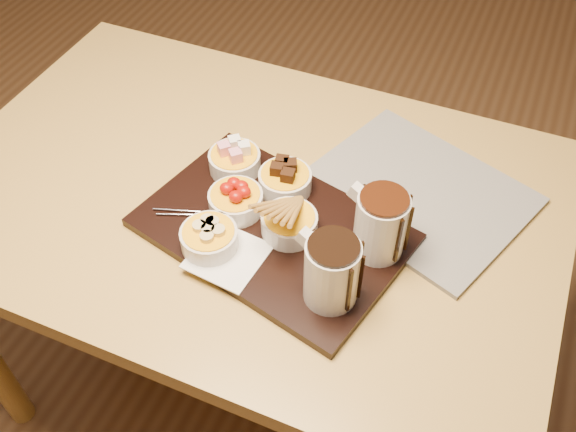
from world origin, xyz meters
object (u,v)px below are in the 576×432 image
at_px(serving_board, 273,230).
at_px(pitcher_dark_chocolate, 332,272).
at_px(bowl_strawberries, 236,202).
at_px(newspaper, 417,192).
at_px(dining_table, 249,225).
at_px(pitcher_milk_chocolate, 380,225).

relative_size(serving_board, pitcher_dark_chocolate, 3.81).
distance_m(bowl_strawberries, newspaper, 0.35).
bearing_deg(dining_table, pitcher_milk_chocolate, -10.78).
xyz_separation_m(bowl_strawberries, pitcher_milk_chocolate, (0.27, 0.01, 0.04)).
xyz_separation_m(dining_table, pitcher_dark_chocolate, (0.24, -0.18, 0.18)).
xyz_separation_m(bowl_strawberries, newspaper, (0.29, 0.18, -0.03)).
relative_size(dining_table, bowl_strawberries, 12.00).
bearing_deg(serving_board, pitcher_dark_chocolate, -19.98).
distance_m(dining_table, bowl_strawberries, 0.15).
xyz_separation_m(pitcher_milk_chocolate, newspaper, (0.03, 0.17, -0.07)).
bearing_deg(bowl_strawberries, pitcher_dark_chocolate, -26.54).
distance_m(serving_board, newspaper, 0.29).
bearing_deg(serving_board, dining_table, 152.91).
xyz_separation_m(serving_board, pitcher_dark_chocolate, (0.15, -0.10, 0.07)).
bearing_deg(serving_board, newspaper, 56.76).
bearing_deg(pitcher_dark_chocolate, dining_table, 157.13).
bearing_deg(bowl_strawberries, pitcher_milk_chocolate, 2.50).
xyz_separation_m(dining_table, newspaper, (0.30, 0.12, 0.10)).
relative_size(pitcher_milk_chocolate, newspaper, 0.31).
bearing_deg(newspaper, dining_table, -137.79).
bearing_deg(newspaper, serving_board, -116.34).
bearing_deg(serving_board, pitcher_milk_chocolate, 21.80).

